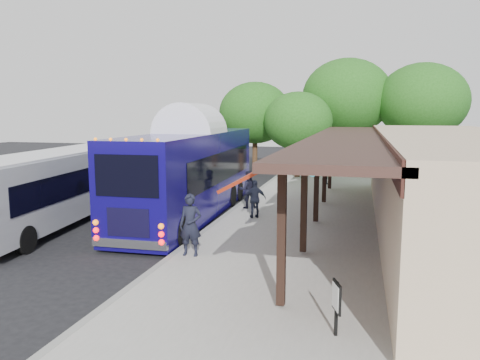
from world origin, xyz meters
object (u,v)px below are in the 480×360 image
Objects in this scene: ped_b at (248,190)px; ped_c at (255,199)px; ped_d at (326,170)px; coach_bus at (191,169)px; ped_a at (190,225)px; city_bus at (56,185)px; sign_board at (336,299)px.

ped_c is at bearing 91.76° from ped_b.
coach_bus is at bearing 73.14° from ped_d.
coach_bus is at bearing 106.51° from ped_a.
ped_a is at bearing 54.41° from ped_c.
ped_d is at bearing -129.33° from ped_b.
ped_b is (0.03, 7.11, -0.10)m from ped_a.
city_bus is at bearing 152.73° from ped_a.
city_bus is at bearing -9.31° from ped_c.
ped_a is at bearing -29.68° from city_bus.
ped_c is 0.95× the size of ped_d.
coach_bus is 10.60m from ped_d.
ped_c is at bearing 88.51° from ped_d.
city_bus is 7.02× the size of ped_c.
ped_d is at bearing -129.64° from ped_c.
ped_b is 1.02× the size of ped_d.
ped_a reaches higher than ped_b.
ped_d is (2.80, 14.98, -0.11)m from ped_a.
ped_a is 7.11m from ped_b.
ped_b reaches higher than ped_c.
city_bus is at bearing -150.43° from coach_bus.
ped_c is at bearing -7.49° from coach_bus.
coach_bus is 7.32× the size of ped_d.
ped_c is 9.88m from ped_d.
sign_board is (1.59, -19.00, -0.09)m from ped_d.
city_bus is at bearing 128.44° from sign_board.
sign_board is (6.44, -9.63, -1.15)m from coach_bus.
ped_a is 1.14× the size of ped_d.
ped_b is (2.08, 1.49, -1.04)m from coach_bus.
city_bus is 10.18× the size of sign_board.
ped_d is at bearing 46.23° from city_bus.
ped_d is (2.06, 9.66, 0.04)m from ped_c.
ped_a is at bearing 69.80° from ped_b.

